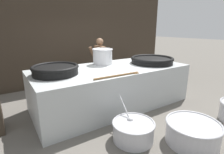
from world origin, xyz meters
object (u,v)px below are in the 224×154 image
(giant_wok_far, at_px, (152,60))
(cook, at_px, (100,62))
(prep_bowl_extra, at_px, (192,131))
(giant_wok_near, at_px, (55,70))
(prep_bowl_vegetables, at_px, (133,130))
(stock_pot, at_px, (103,56))

(giant_wok_far, xyz_separation_m, cook, (-0.91, 1.42, -0.20))
(giant_wok_far, bearing_deg, prep_bowl_extra, -115.44)
(giant_wok_far, distance_m, prep_bowl_extra, 2.38)
(prep_bowl_extra, bearing_deg, giant_wok_near, 127.22)
(giant_wok_near, distance_m, prep_bowl_vegetables, 2.04)
(cook, bearing_deg, prep_bowl_vegetables, 74.09)
(giant_wok_near, bearing_deg, cook, 34.10)
(giant_wok_near, xyz_separation_m, giant_wok_far, (2.64, -0.24, -0.01))
(giant_wok_far, bearing_deg, giant_wok_near, 174.81)
(prep_bowl_vegetables, bearing_deg, cook, 72.78)
(giant_wok_far, bearing_deg, prep_bowl_vegetables, -142.47)
(stock_pot, xyz_separation_m, cook, (0.33, 0.76, -0.33))
(giant_wok_far, xyz_separation_m, prep_bowl_extra, (-0.95, -1.99, -0.88))
(stock_pot, distance_m, prep_bowl_vegetables, 2.32)
(giant_wok_near, relative_size, giant_wok_far, 0.83)
(cook, bearing_deg, giant_wok_near, 35.42)
(giant_wok_far, relative_size, stock_pot, 2.12)
(giant_wok_far, height_order, prep_bowl_extra, giant_wok_far)
(cook, xyz_separation_m, prep_bowl_extra, (-0.04, -3.41, -0.68))
(stock_pot, bearing_deg, prep_bowl_extra, -83.79)
(giant_wok_far, height_order, cook, cook)
(stock_pot, height_order, cook, cook)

